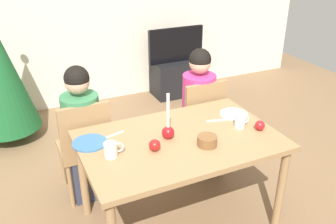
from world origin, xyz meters
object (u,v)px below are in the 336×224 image
Objects in this scene: mug_left at (111,150)px; apple_by_left_plate at (260,125)px; chair_right at (200,119)px; mug_right at (240,121)px; plate_right at (234,114)px; chair_left at (85,144)px; plate_left at (90,143)px; tv_stand at (176,78)px; candle_centerpiece at (168,129)px; dining_table at (180,148)px; apple_near_candle at (155,145)px; tv at (176,45)px; person_right_child at (198,112)px; person_left_child at (83,136)px; bowl_walnuts at (207,141)px.

mug_left is 1.82× the size of apple_by_left_plate.
chair_right reaches higher than apple_by_left_plate.
chair_right is at bearing 87.45° from mug_right.
plate_right is at bearing 68.19° from mug_right.
mug_right is (1.04, -0.65, 0.29)m from chair_left.
plate_left is 1.09× the size of plate_right.
candle_centerpiece is at bearing -117.44° from tv_stand.
mug_right is (1.08, -0.24, 0.05)m from plate_left.
dining_table is 2.19× the size of tv_stand.
candle_centerpiece reaches higher than apple_near_candle.
plate_right is 2.77× the size of apple_near_candle.
chair_left is 7.35× the size of mug_right.
plate_left reaches higher than tv_stand.
dining_table is at bearing -47.49° from chair_left.
plate_right is at bearing -104.08° from tv.
candle_centerpiece is at bearing -117.43° from tv.
apple_near_candle is at bearing -137.42° from chair_right.
candle_centerpiece reaches higher than plate_left.
chair_left is at bearing 132.51° from dining_table.
person_right_child is 0.52m from plate_right.
person_left_child is 0.70m from mug_left.
plate_right is 1.61× the size of bowl_walnuts.
mug_right is 0.14m from apple_by_left_plate.
chair_right is 12.17× the size of apple_by_left_plate.
apple_by_left_plate is (0.59, -0.14, 0.12)m from dining_table.
bowl_walnuts is (-0.39, -0.77, 0.27)m from chair_right.
plate_left is (-1.11, -0.41, 0.24)m from chair_right.
mug_right is (1.04, -0.68, 0.23)m from person_left_child.
person_right_child is at bearing 95.61° from plate_right.
tv_stand is at bearing 75.26° from mug_right.
bowl_walnuts is 0.36m from apple_near_candle.
mug_right is at bearing -31.82° from chair_left.
candle_centerpiece reaches higher than bowl_walnuts.
tv is at bearing 90.00° from tv_stand.
apple_by_left_plate is at bearing -84.22° from plate_right.
plate_left is at bearing 177.62° from plate_right.
bowl_walnuts is at bearing -161.03° from mug_right.
candle_centerpiece is 0.56m from mug_right.
dining_table is at bearing 2.13° from mug_left.
dining_table is 0.62m from apple_by_left_plate.
bowl_walnuts is at bearing -45.27° from candle_centerpiece.
person_left_child is 5.29× the size of plate_right.
apple_near_candle is (-0.74, -0.68, 0.28)m from chair_right.
bowl_walnuts is at bearing -115.70° from person_right_child.
tv reaches higher than mug_left.
candle_centerpiece is (-0.07, 0.04, 0.15)m from dining_table.
plate_right is (-0.54, -2.15, 0.05)m from tv.
bowl_walnuts is (-0.36, -0.12, -0.02)m from mug_right.
plate_right is at bearing 95.78° from apple_by_left_plate.
plate_left is 1.16m from plate_right.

